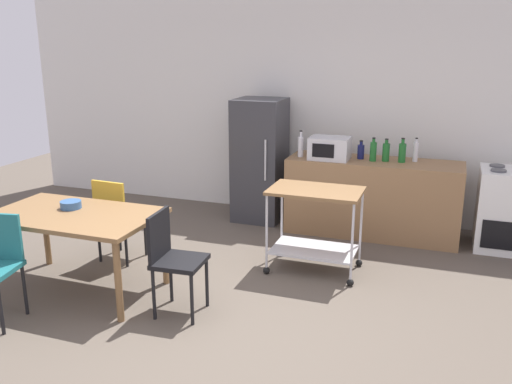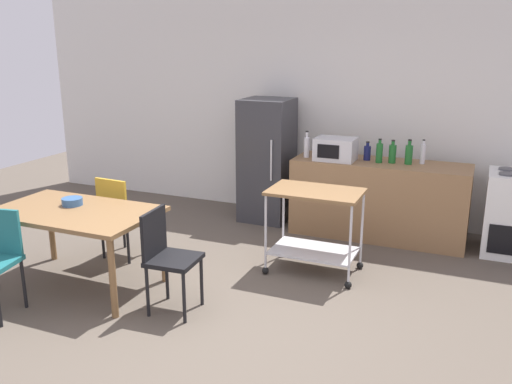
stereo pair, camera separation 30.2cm
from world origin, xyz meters
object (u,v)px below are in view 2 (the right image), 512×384
at_px(bottle_soy_sauce, 379,152).
at_px(bottle_sesame_oil, 423,153).
at_px(dining_table, 75,218).
at_px(bottle_wine, 307,147).
at_px(bottle_soda, 367,153).
at_px(fruit_bowl, 72,202).
at_px(kitchen_cart, 315,217).
at_px(chair_mustard, 120,211).
at_px(chair_black, 167,253).
at_px(refrigerator, 267,160).
at_px(bottle_sparkling_water, 409,154).
at_px(microwave, 335,149).
at_px(bottle_vinegar, 392,153).

height_order(bottle_soy_sauce, bottle_sesame_oil, bottle_sesame_oil).
xyz_separation_m(dining_table, bottle_sesame_oil, (2.78, 2.54, 0.35)).
distance_m(bottle_wine, bottle_soda, 0.71).
distance_m(bottle_soda, fruit_bowl, 3.30).
bearing_deg(kitchen_cart, chair_mustard, -167.19).
bearing_deg(bottle_soda, chair_black, -113.61).
height_order(dining_table, bottle_soda, bottle_soda).
height_order(kitchen_cart, bottle_sesame_oil, bottle_sesame_oil).
xyz_separation_m(dining_table, refrigerator, (0.88, 2.55, 0.10)).
bearing_deg(dining_table, bottle_wine, 58.20).
relative_size(chair_black, bottle_soy_sauce, 3.24).
xyz_separation_m(bottle_soy_sauce, bottle_sesame_oil, (0.46, 0.13, 0.00)).
bearing_deg(bottle_sparkling_water, refrigerator, 177.13).
xyz_separation_m(kitchen_cart, fruit_bowl, (-2.07, -1.06, 0.21)).
relative_size(bottle_sparkling_water, bottle_sesame_oil, 1.01).
bearing_deg(microwave, bottle_sesame_oil, 11.50).
height_order(microwave, bottle_sesame_oil, bottle_sesame_oil).
relative_size(chair_mustard, fruit_bowl, 4.63).
bearing_deg(bottle_wine, bottle_sparkling_water, 4.70).
height_order(microwave, bottle_sparkling_water, bottle_sparkling_water).
bearing_deg(chair_mustard, kitchen_cart, -163.50).
distance_m(bottle_wine, fruit_bowl, 2.76).
xyz_separation_m(refrigerator, bottle_vinegar, (1.57, -0.09, 0.24)).
xyz_separation_m(kitchen_cart, bottle_sparkling_water, (0.69, 1.29, 0.44)).
distance_m(chair_black, bottle_sparkling_water, 3.05).
bearing_deg(chair_mustard, bottle_sparkling_water, -143.27).
distance_m(kitchen_cart, bottle_sesame_oil, 1.67).
relative_size(chair_black, fruit_bowl, 4.63).
height_order(dining_table, bottle_soy_sauce, bottle_soy_sauce).
height_order(chair_black, bottle_soy_sauce, bottle_soy_sauce).
bearing_deg(bottle_vinegar, bottle_soy_sauce, -163.48).
bearing_deg(bottle_wine, chair_black, -99.96).
distance_m(kitchen_cart, bottle_wine, 1.37).
distance_m(microwave, bottle_soda, 0.37).
height_order(chair_black, kitchen_cart, chair_black).
relative_size(chair_mustard, bottle_wine, 2.82).
height_order(refrigerator, microwave, refrigerator).
bearing_deg(bottle_sesame_oil, chair_black, -123.51).
bearing_deg(bottle_vinegar, dining_table, -135.03).
relative_size(chair_mustard, bottle_sesame_oil, 3.21).
bearing_deg(chair_mustard, bottle_soda, -137.50).
relative_size(refrigerator, bottle_vinegar, 5.90).
xyz_separation_m(chair_black, bottle_sparkling_water, (1.60, 2.55, 0.50)).
xyz_separation_m(microwave, bottle_soda, (0.34, 0.14, -0.04)).
xyz_separation_m(bottle_soda, fruit_bowl, (-2.28, -2.38, -0.20)).
bearing_deg(microwave, chair_black, -107.87).
distance_m(dining_table, refrigerator, 2.70).
bearing_deg(chair_black, kitchen_cart, -39.72).
bearing_deg(dining_table, bottle_vinegar, 44.97).
relative_size(bottle_soda, bottle_sparkling_water, 0.78).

